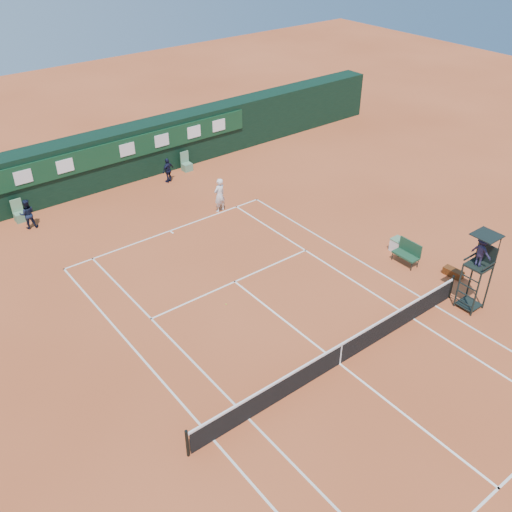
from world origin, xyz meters
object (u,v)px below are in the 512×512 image
Objects in this scene: player_bench at (408,252)px; cooler at (398,245)px; umpire_chair at (481,257)px; player at (220,195)px; tennis_net at (341,353)px.

player_bench is 1.08m from cooler.
umpire_chair is at bearing -102.56° from cooler.
umpire_chair is 5.30× the size of cooler.
player is at bearing 112.82° from player_bench.
cooler is 9.39m from player.
cooler is (1.03, 4.61, -2.13)m from umpire_chair.
tennis_net reaches higher than cooler.
player_bench is 0.64× the size of player.
player is (-4.35, 8.31, 0.61)m from cooler.
player_bench is 1.86× the size of cooler.
cooler is (0.46, 0.93, -0.27)m from player_bench.
tennis_net is 6.89× the size of player.
umpire_chair reaches higher than player.
umpire_chair is 5.19m from cooler.
player is at bearing 104.41° from umpire_chair.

